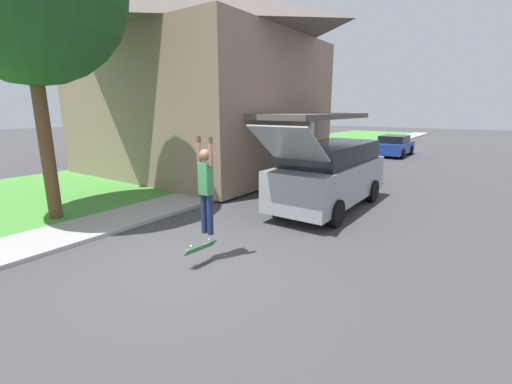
% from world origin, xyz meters
% --- Properties ---
extents(ground_plane, '(120.00, 120.00, 0.00)m').
position_xyz_m(ground_plane, '(0.00, 0.00, 0.00)').
color(ground_plane, '#3D3D3F').
extents(lawn, '(10.00, 80.00, 0.08)m').
position_xyz_m(lawn, '(-8.00, 6.00, 0.04)').
color(lawn, '#478E38').
rests_on(lawn, ground_plane).
extents(sidewalk, '(1.80, 80.00, 0.10)m').
position_xyz_m(sidewalk, '(-3.60, 6.00, 0.05)').
color(sidewalk, '#9E9E99').
rests_on(sidewalk, ground_plane).
extents(house, '(13.08, 9.59, 8.81)m').
position_xyz_m(house, '(-7.44, 8.17, 4.63)').
color(house, '#89705B').
rests_on(house, lawn).
extents(lawn_tree_far, '(3.57, 3.57, 6.35)m').
position_xyz_m(lawn_tree_far, '(-4.83, 6.23, 4.62)').
color(lawn_tree_far, brown).
rests_on(lawn_tree_far, lawn).
extents(suv_parked, '(2.08, 5.91, 2.79)m').
position_xyz_m(suv_parked, '(0.82, 5.48, 1.13)').
color(suv_parked, gray).
rests_on(suv_parked, ground_plane).
extents(car_down_street, '(1.98, 4.23, 1.40)m').
position_xyz_m(car_down_street, '(-0.83, 20.20, 0.69)').
color(car_down_street, navy).
rests_on(car_down_street, ground_plane).
extents(skateboarder, '(0.41, 0.24, 2.03)m').
position_xyz_m(skateboarder, '(0.35, 0.27, 1.66)').
color(skateboarder, '#192347').
rests_on(skateboarder, ground_plane).
extents(skateboard, '(0.21, 0.82, 0.24)m').
position_xyz_m(skateboard, '(0.36, 0.03, 0.36)').
color(skateboard, '#337F3D').
rests_on(skateboard, ground_plane).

